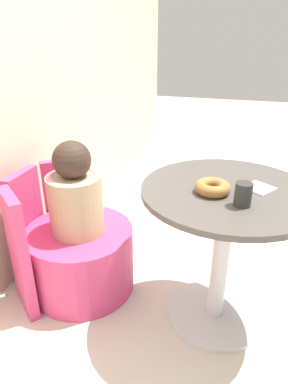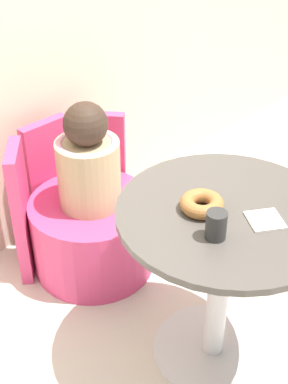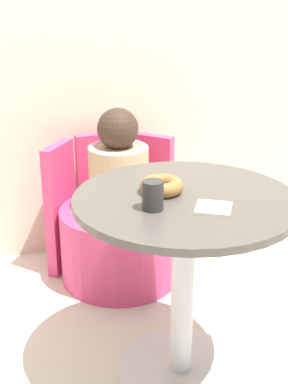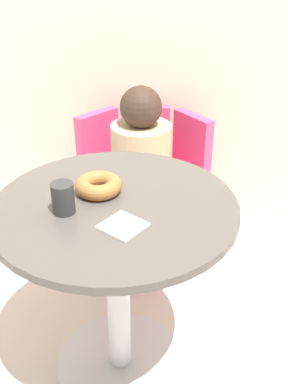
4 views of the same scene
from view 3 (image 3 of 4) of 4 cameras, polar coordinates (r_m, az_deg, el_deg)
ground_plane at (r=2.09m, az=4.34°, el=-18.07°), size 12.00×12.00×0.00m
back_wall at (r=2.68m, az=-5.82°, el=18.63°), size 6.00×0.06×2.40m
round_table at (r=1.80m, az=4.26°, el=-6.35°), size 0.73×0.73×0.69m
tub_chair at (r=2.54m, az=-2.58°, el=-5.50°), size 0.56×0.56×0.35m
booth_backrest at (r=2.68m, az=-4.22°, el=-0.72°), size 0.66×0.24×0.63m
child_figure at (r=2.39m, az=-2.74°, el=2.73°), size 0.27×0.27×0.47m
donut at (r=1.73m, az=1.89°, el=0.68°), size 0.14×0.14×0.05m
cup at (r=1.60m, az=0.95°, el=-0.37°), size 0.06×0.06×0.09m
paper_napkin at (r=1.63m, az=7.43°, el=-1.66°), size 0.15×0.15×0.01m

